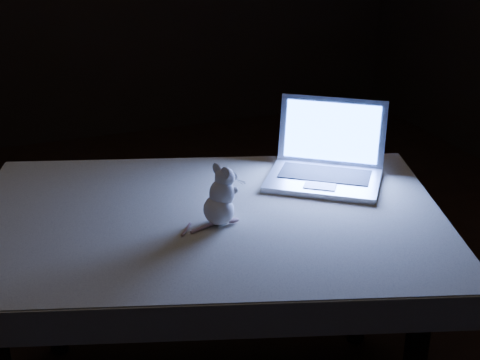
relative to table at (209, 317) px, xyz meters
name	(u,v)px	position (x,y,z in m)	size (l,w,h in m)	color
floor	(192,358)	(0.01, 0.25, -0.34)	(5.00, 5.00, 0.00)	black
table	(209,317)	(0.00, 0.00, 0.00)	(1.28, 0.82, 0.68)	black
tablecloth	(228,221)	(0.08, 0.03, 0.30)	(1.37, 0.92, 0.09)	beige
laptop	(325,148)	(0.42, 0.09, 0.47)	(0.35, 0.31, 0.24)	silver
plush_mouse	(219,196)	(0.01, -0.06, 0.44)	(0.13, 0.13, 0.17)	white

